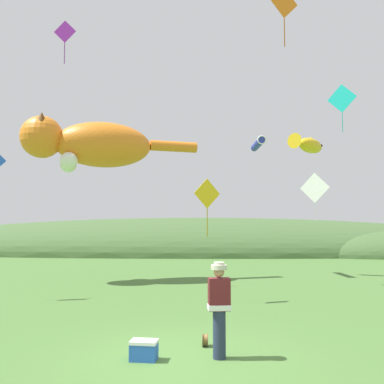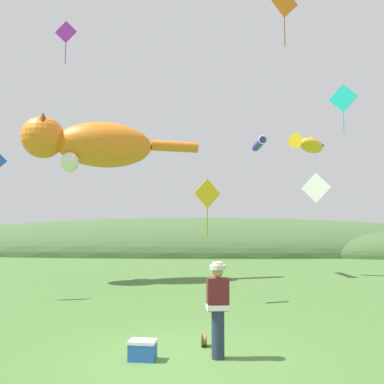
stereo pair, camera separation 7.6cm
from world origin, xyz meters
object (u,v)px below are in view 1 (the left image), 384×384
(kite_fish_windsock, at_px, (308,145))
(kite_diamond_gold, at_px, (207,194))
(kite_diamond_white, at_px, (315,188))
(kite_diamond_orange, at_px, (284,3))
(kite_diamond_teal, at_px, (342,99))
(kite_spool, at_px, (205,340))
(kite_tube_streamer, at_px, (258,144))
(kite_giant_cat, at_px, (91,144))
(kite_diamond_violet, at_px, (65,32))
(picnic_cooler, at_px, (144,350))
(festival_attendant, at_px, (219,306))

(kite_fish_windsock, distance_m, kite_diamond_gold, 6.99)
(kite_diamond_white, height_order, kite_diamond_orange, kite_diamond_orange)
(kite_fish_windsock, distance_m, kite_diamond_teal, 2.85)
(kite_spool, bearing_deg, kite_fish_windsock, 64.71)
(kite_tube_streamer, distance_m, kite_diamond_orange, 8.92)
(kite_giant_cat, relative_size, kite_diamond_violet, 4.12)
(kite_diamond_teal, height_order, kite_diamond_gold, kite_diamond_teal)
(kite_diamond_teal, bearing_deg, kite_giant_cat, -178.06)
(kite_diamond_teal, bearing_deg, picnic_cooler, -123.67)
(picnic_cooler, height_order, kite_diamond_gold, kite_diamond_gold)
(picnic_cooler, bearing_deg, kite_giant_cat, 109.98)
(picnic_cooler, height_order, kite_diamond_white, kite_diamond_white)
(picnic_cooler, bearing_deg, festival_attendant, 5.38)
(festival_attendant, height_order, kite_giant_cat, kite_giant_cat)
(picnic_cooler, xyz_separation_m, kite_diamond_orange, (3.58, 4.60, 9.02))
(picnic_cooler, height_order, kite_diamond_orange, kite_diamond_orange)
(kite_diamond_violet, xyz_separation_m, kite_diamond_gold, (5.88, -3.31, -7.02))
(kite_tube_streamer, xyz_separation_m, kite_diamond_orange, (-0.28, -8.48, 2.74))
(kite_fish_windsock, height_order, kite_diamond_orange, kite_diamond_orange)
(festival_attendant, distance_m, kite_diamond_white, 14.31)
(picnic_cooler, bearing_deg, kite_diamond_orange, 52.11)
(kite_giant_cat, distance_m, kite_tube_streamer, 8.12)
(kite_diamond_orange, bearing_deg, kite_fish_windsock, 70.50)
(kite_giant_cat, height_order, kite_diamond_white, kite_giant_cat)
(kite_fish_windsock, bearing_deg, picnic_cooler, -118.30)
(kite_giant_cat, relative_size, kite_tube_streamer, 3.43)
(kite_diamond_teal, bearing_deg, kite_diamond_white, 113.02)
(festival_attendant, distance_m, kite_diamond_orange, 9.64)
(kite_fish_windsock, bearing_deg, kite_diamond_white, 69.64)
(kite_diamond_white, bearing_deg, kite_tube_streamer, 179.12)
(kite_giant_cat, distance_m, kite_fish_windsock, 9.61)
(kite_diamond_teal, height_order, kite_diamond_violet, kite_diamond_violet)
(kite_diamond_gold, bearing_deg, kite_spool, -91.25)
(kite_diamond_gold, bearing_deg, kite_giant_cat, 136.25)
(kite_diamond_white, distance_m, kite_diamond_violet, 13.44)
(kite_giant_cat, bearing_deg, picnic_cooler, -70.02)
(kite_tube_streamer, xyz_separation_m, kite_diamond_teal, (3.56, -1.95, 1.69))
(kite_giant_cat, height_order, kite_diamond_violet, kite_diamond_violet)
(kite_giant_cat, height_order, kite_fish_windsock, kite_giant_cat)
(kite_fish_windsock, bearing_deg, kite_giant_cat, 179.00)
(kite_diamond_orange, bearing_deg, kite_tube_streamer, 88.11)
(kite_fish_windsock, xyz_separation_m, kite_diamond_violet, (-10.34, -1.45, 4.52))
(kite_diamond_violet, bearing_deg, kite_diamond_teal, 9.40)
(picnic_cooler, xyz_separation_m, kite_diamond_violet, (-4.64, 9.14, 10.29))
(kite_diamond_teal, distance_m, kite_diamond_gold, 9.41)
(kite_fish_windsock, bearing_deg, festival_attendant, -112.40)
(kite_fish_windsock, bearing_deg, kite_diamond_teal, 17.78)
(kite_spool, relative_size, kite_diamond_teal, 0.12)
(kite_giant_cat, xyz_separation_m, kite_diamond_orange, (7.49, -6.15, 3.17))
(kite_diamond_white, bearing_deg, kite_diamond_teal, -66.98)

